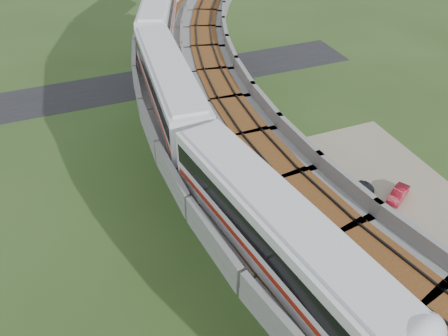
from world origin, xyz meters
The scene contains 15 objects.
ground centered at (0.00, 0.00, 0.00)m, with size 160.00×160.00×0.00m, color #314B1E.
dirt_lot centered at (14.00, -2.00, 0.02)m, with size 18.00×26.00×0.04m, color gray.
asphalt_road centered at (0.00, 30.00, 0.01)m, with size 60.00×8.00×0.03m, color #232326.
viaduct centered at (3.84, 0.00, 9.05)m, with size 19.58×73.98×11.40m.
metro_train centered at (1.49, 11.64, 12.31)m, with size 17.40×60.11×3.64m.
fence centered at (9.75, 0.00, 0.75)m, with size 3.87×38.73×1.50m.
tree_0 centered at (10.03, 21.23, 2.32)m, with size 1.90×1.90×3.14m.
tree_1 centered at (9.67, 17.27, 2.02)m, with size 2.48×2.48×3.08m.
tree_2 centered at (7.18, 12.41, 2.15)m, with size 1.92×1.92×2.97m.
tree_3 centered at (6.74, 8.53, 2.48)m, with size 2.59×2.59×3.59m.
tree_4 centered at (6.99, 3.49, 1.83)m, with size 2.56×2.56×2.92m.
tree_5 centered at (6.68, -5.48, 1.86)m, with size 2.62×2.62×2.98m.
tree_6 centered at (7.87, -10.56, 1.93)m, with size 2.61×2.61×3.04m.
car_red centered at (16.87, -0.74, 0.56)m, with size 1.10×3.16×1.04m, color maroon.
car_dark centered at (13.47, 1.23, 0.64)m, with size 1.67×4.10×1.19m, color black.
Camera 1 is at (-8.65, -22.37, 26.96)m, focal length 35.00 mm.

